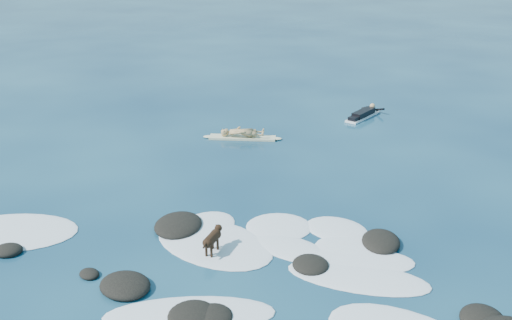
% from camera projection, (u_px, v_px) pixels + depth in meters
% --- Properties ---
extents(ground, '(160.00, 160.00, 0.00)m').
position_uv_depth(ground, '(232.00, 243.00, 15.74)').
color(ground, '#0A2642').
rests_on(ground, ground).
extents(reef_rocks, '(13.84, 6.86, 0.65)m').
position_uv_depth(reef_rocks, '(347.00, 309.00, 12.77)').
color(reef_rocks, black).
rests_on(reef_rocks, ground).
extents(breaking_foam, '(15.55, 7.36, 0.12)m').
position_uv_depth(breaking_foam, '(243.00, 263.00, 14.76)').
color(breaking_foam, white).
rests_on(breaking_foam, ground).
extents(standing_surfer_rig, '(3.30, 1.22, 1.89)m').
position_uv_depth(standing_surfer_rig, '(242.00, 122.00, 23.58)').
color(standing_surfer_rig, beige).
rests_on(standing_surfer_rig, ground).
extents(paddling_surfer_rig, '(1.57, 2.71, 0.48)m').
position_uv_depth(paddling_surfer_rig, '(364.00, 114.00, 26.62)').
color(paddling_surfer_rig, white).
rests_on(paddling_surfer_rig, ground).
extents(dog, '(0.31, 1.13, 0.72)m').
position_uv_depth(dog, '(213.00, 238.00, 15.05)').
color(dog, black).
rests_on(dog, ground).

